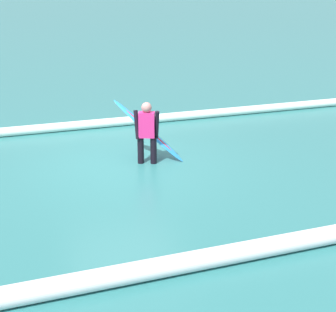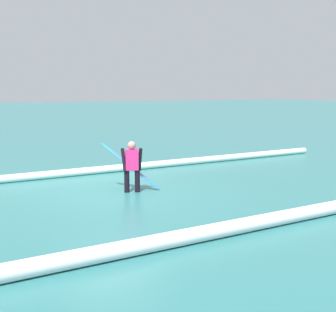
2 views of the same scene
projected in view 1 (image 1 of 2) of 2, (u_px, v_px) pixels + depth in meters
ground_plane at (122, 164)px, 11.05m from camera, size 198.24×198.24×0.00m
surfer at (147, 130)px, 10.84m from camera, size 0.49×0.37×1.36m
surfboard at (148, 131)px, 11.20m from camera, size 1.50×1.18×1.32m
wave_crest_foreground at (179, 116)px, 14.39m from camera, size 16.22×0.68×0.24m
wave_crest_midground at (150, 270)px, 6.76m from camera, size 21.70×1.02×0.29m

